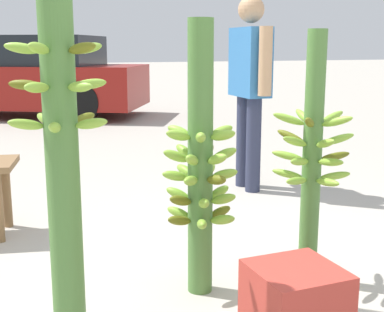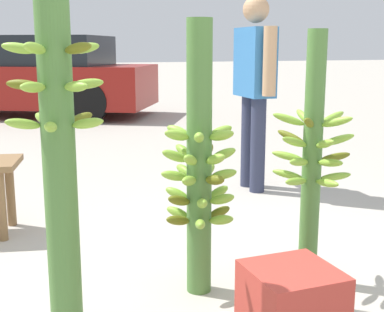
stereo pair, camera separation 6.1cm
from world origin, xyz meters
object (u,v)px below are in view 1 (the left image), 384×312
parked_car (23,77)px  banana_stalk_right (312,157)px  vendor_person (250,78)px  banana_stalk_center (200,165)px  produce_crate (295,308)px  banana_stalk_left (61,142)px

parked_car → banana_stalk_right: bearing=-145.3°
vendor_person → parked_car: 6.13m
banana_stalk_center → produce_crate: size_ratio=3.90×
banana_stalk_left → produce_crate: bearing=-27.3°
vendor_person → banana_stalk_center: bearing=148.4°
parked_car → banana_stalk_center: bearing=-149.5°
banana_stalk_center → banana_stalk_right: banana_stalk_center is taller
banana_stalk_center → banana_stalk_left: bearing=-164.1°
banana_stalk_left → produce_crate: banana_stalk_left is taller
parked_car → produce_crate: bearing=-148.6°
produce_crate → banana_stalk_right: bearing=51.4°
banana_stalk_center → banana_stalk_right: (0.58, -0.10, 0.02)m
parked_car → produce_crate: size_ratio=13.28×
vendor_person → parked_car: (-1.32, 5.98, -0.27)m
banana_stalk_left → produce_crate: (0.84, -0.43, -0.67)m
banana_stalk_center → produce_crate: bearing=-76.3°
vendor_person → produce_crate: size_ratio=4.71×
banana_stalk_right → produce_crate: (-0.42, -0.53, -0.50)m
banana_stalk_center → vendor_person: 2.08m
vendor_person → parked_car: vendor_person is taller
banana_stalk_right → produce_crate: 0.84m
banana_stalk_left → produce_crate: size_ratio=4.74×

